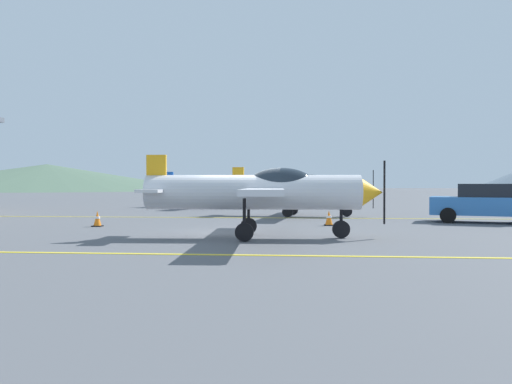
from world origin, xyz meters
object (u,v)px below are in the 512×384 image
Objects in this scene: airplane_near at (262,191)px; traffic_cone_front at (97,219)px; airplane_mid at (300,188)px; car_sedan at (486,202)px; traffic_cone_side at (329,218)px; airplane_far at (211,187)px.

airplane_near is 7.43m from traffic_cone_front.
airplane_near is 10.45m from airplane_mid.
car_sedan is at bearing 11.80° from traffic_cone_front.
traffic_cone_front is 8.84m from traffic_cone_side.
airplane_far is 18.82m from car_sedan.
traffic_cone_side is at bearing 7.84° from traffic_cone_front.
airplane_mid is at bearing 42.35° from traffic_cone_front.
traffic_cone_front is at bearing -137.65° from airplane_mid.
car_sedan is (7.73, -3.76, -0.56)m from airplane_mid.
traffic_cone_side is (1.12, -5.76, -1.11)m from airplane_mid.
airplane_far is at bearing 137.34° from car_sedan.
airplane_mid is 1.79× the size of car_sedan.
airplane_near is 11.09m from car_sedan.
airplane_far is 14.05× the size of traffic_cone_side.
car_sedan is 7.87× the size of traffic_cone_front.
airplane_far is 1.79× the size of car_sedan.
traffic_cone_side is at bearing -163.13° from car_sedan.
airplane_far is at bearing 116.10° from traffic_cone_side.
traffic_cone_side is at bearing 63.96° from airplane_near.
traffic_cone_side is (7.23, -14.75, -1.11)m from airplane_far.
car_sedan reaches higher than traffic_cone_side.
airplane_far is (-4.96, 19.38, 0.00)m from airplane_near.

